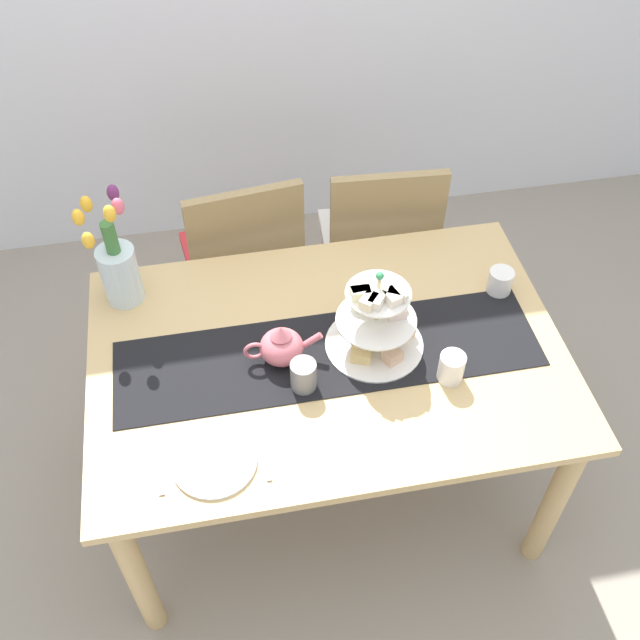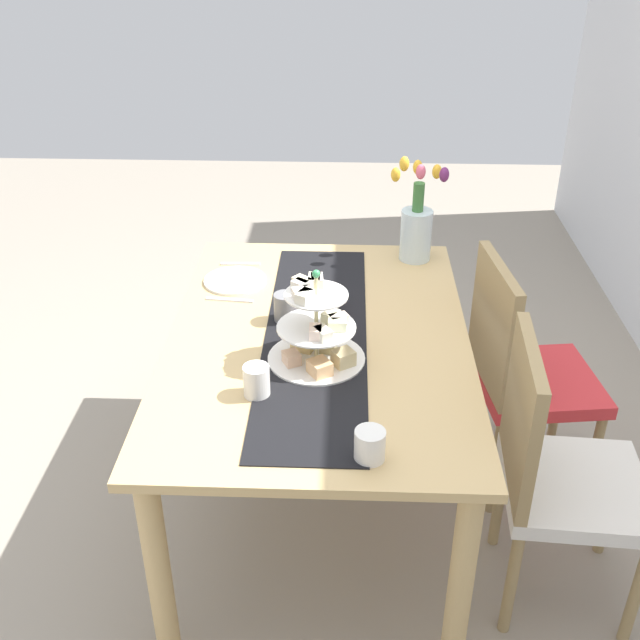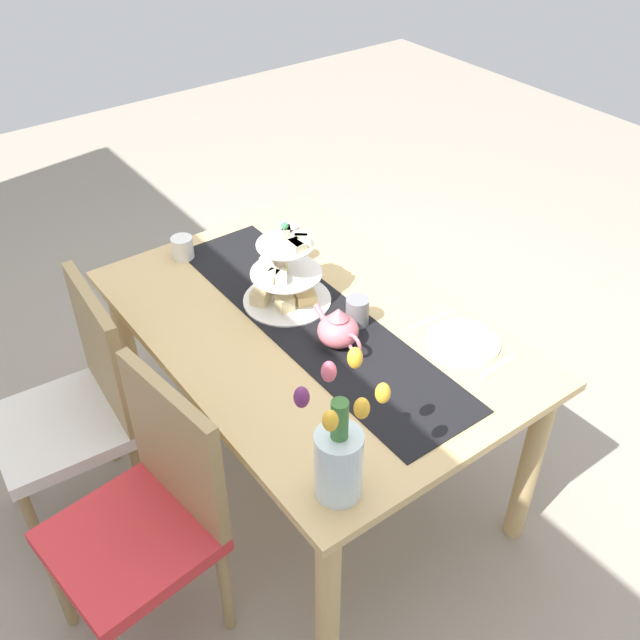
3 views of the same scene
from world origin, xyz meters
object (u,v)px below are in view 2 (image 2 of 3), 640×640
at_px(mug_grey, 285,307).
at_px(mug_white_text, 257,381).
at_px(knife_left, 230,300).
at_px(chair_left, 520,367).
at_px(teapot, 320,299).
at_px(chair_right, 554,468).
at_px(tiered_cake_stand, 317,332).
at_px(cream_jug, 370,445).
at_px(fork_left, 240,264).
at_px(dining_table, 318,363).
at_px(dinner_plate_left, 235,281).
at_px(tulip_vase, 416,225).

distance_m(mug_grey, mug_white_text, 0.43).
xyz_separation_m(knife_left, mug_white_text, (0.56, 0.16, 0.04)).
xyz_separation_m(chair_left, teapot, (0.05, -0.71, 0.29)).
height_order(chair_right, tiered_cake_stand, tiered_cake_stand).
height_order(cream_jug, fork_left, cream_jug).
distance_m(chair_left, chair_right, 0.54).
relative_size(dining_table, knife_left, 8.46).
bearing_deg(knife_left, cream_jug, 30.05).
xyz_separation_m(fork_left, knife_left, (0.29, 0.00, 0.00)).
bearing_deg(fork_left, dining_table, 31.87).
distance_m(dining_table, teapot, 0.22).
relative_size(dining_table, chair_left, 1.58).
xyz_separation_m(dinner_plate_left, knife_left, (0.14, 0.00, -0.00)).
height_order(cream_jug, knife_left, cream_jug).
bearing_deg(dining_table, mug_white_text, -25.98).
bearing_deg(mug_white_text, fork_left, -169.33).
xyz_separation_m(knife_left, mug_grey, (0.13, 0.21, 0.05)).
distance_m(chair_right, knife_left, 1.21).
bearing_deg(chair_left, fork_left, -107.36).
bearing_deg(tulip_vase, mug_white_text, -28.80).
xyz_separation_m(chair_right, tiered_cake_stand, (-0.20, -0.71, 0.34)).
xyz_separation_m(dinner_plate_left, fork_left, (-0.15, 0.00, -0.00)).
xyz_separation_m(teapot, mug_grey, (0.05, -0.11, -0.01)).
xyz_separation_m(tulip_vase, knife_left, (0.37, -0.67, -0.14)).
bearing_deg(teapot, dinner_plate_left, -125.67).
height_order(tiered_cake_stand, cream_jug, tiered_cake_stand).
bearing_deg(dining_table, fork_left, -148.13).
xyz_separation_m(chair_right, teapot, (-0.49, -0.71, 0.29)).
xyz_separation_m(dining_table, mug_grey, (-0.09, -0.11, 0.16)).
bearing_deg(tiered_cake_stand, tulip_vase, 155.09).
bearing_deg(knife_left, dining_table, 54.73).
bearing_deg(cream_jug, fork_left, -156.84).
distance_m(cream_jug, mug_white_text, 0.41).
distance_m(tulip_vase, dinner_plate_left, 0.72).
relative_size(cream_jug, knife_left, 0.50).
bearing_deg(knife_left, teapot, 75.05).
bearing_deg(chair_right, dinner_plate_left, -124.70).
relative_size(dining_table, dinner_plate_left, 6.25).
bearing_deg(mug_grey, cream_jug, 21.26).
distance_m(dining_table, cream_jug, 0.63).
xyz_separation_m(chair_right, mug_grey, (-0.44, -0.83, 0.28)).
relative_size(dining_table, tiered_cake_stand, 4.73).
distance_m(dining_table, tulip_vase, 0.74).
relative_size(chair_left, cream_jug, 10.71).
bearing_deg(tulip_vase, mug_grey, -42.57).
bearing_deg(tulip_vase, knife_left, -61.00).
height_order(tiered_cake_stand, dinner_plate_left, tiered_cake_stand).
bearing_deg(teapot, tulip_vase, 142.60).
distance_m(cream_jug, fork_left, 1.21).
height_order(chair_left, tiered_cake_stand, tiered_cake_stand).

